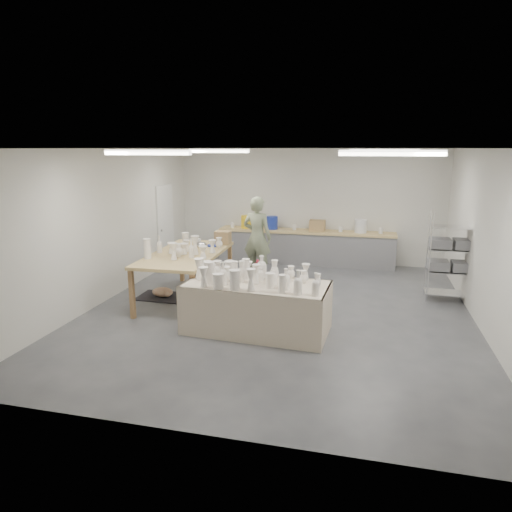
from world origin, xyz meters
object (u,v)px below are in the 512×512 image
(work_table, at_px, (189,253))
(potter, at_px, (257,237))
(red_stool, at_px, (260,263))
(drying_table, at_px, (255,305))

(work_table, relative_size, potter, 1.36)
(potter, bearing_deg, red_stool, -79.16)
(drying_table, height_order, work_table, work_table)
(drying_table, distance_m, potter, 3.34)
(potter, xyz_separation_m, red_stool, (-0.00, 0.27, -0.68))
(drying_table, height_order, red_stool, drying_table)
(work_table, xyz_separation_m, potter, (0.96, 1.88, 0.00))
(red_stool, bearing_deg, drying_table, -78.00)
(potter, relative_size, red_stool, 5.43)
(potter, bearing_deg, drying_table, 113.81)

